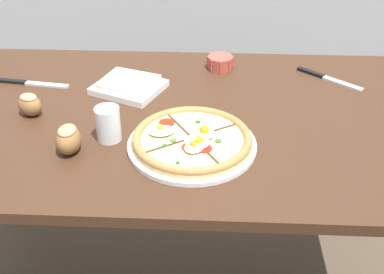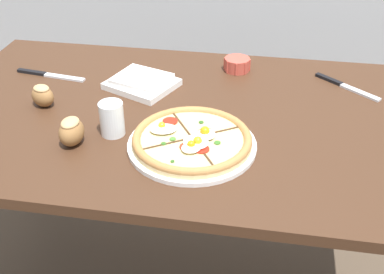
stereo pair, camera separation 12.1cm
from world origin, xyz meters
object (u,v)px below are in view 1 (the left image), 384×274
Objects in this scene: water_glass at (108,126)px; dining_table at (176,140)px; knife_main at (31,83)px; pizza at (192,141)px; napkin_folded at (129,85)px; bread_piece_near at (30,104)px; ramekin_bowl at (220,62)px; bread_piece_mid at (68,139)px; knife_spare at (328,78)px.

dining_table is at bearing 40.41° from water_glass.
knife_main is 2.65× the size of water_glass.
dining_table is 15.94× the size of water_glass.
pizza reaches higher than napkin_folded.
ramekin_bowl is at bearing 31.94° from bread_piece_near.
ramekin_bowl is at bearing 53.42° from bread_piece_mid.
knife_main is at bearing 175.66° from napkin_folded.
pizza is 0.48m from ramekin_bowl.
bread_piece_near is at bearing 155.51° from water_glass.
bread_piece_near is at bearing -63.07° from knife_main.
knife_spare is at bearing 12.61° from knife_main.
napkin_folded is 0.27m from water_glass.
dining_table is at bearing -112.61° from ramekin_bowl.
knife_main is (-0.32, 0.02, -0.01)m from napkin_folded.
knife_spare is (0.88, 0.26, -0.03)m from bread_piece_near.
knife_spare is at bearing 30.55° from water_glass.
napkin_folded is 1.00× the size of knife_main.
water_glass reaches higher than knife_spare.
water_glass is at bearing 35.92° from bread_piece_mid.
water_glass reaches higher than napkin_folded.
napkin_folded is at bearing 88.33° from water_glass.
knife_spare is 2.05× the size of water_glass.
knife_main is (-0.52, 0.32, -0.02)m from pizza.
bread_piece_near reaches higher than knife_main.
bread_piece_near is 1.07× the size of bread_piece_mid.
pizza is 0.37m from napkin_folded.
dining_table is 6.01× the size of knife_main.
bread_piece_near is (-0.25, -0.16, 0.02)m from napkin_folded.
knife_main is at bearing 161.28° from dining_table.
napkin_folded is 2.95× the size of bread_piece_mid.
water_glass reaches higher than ramekin_bowl.
bread_piece_mid is 0.42m from knife_main.
knife_spare reaches higher than dining_table.
napkin_folded is at bearing -148.64° from ramekin_bowl.
napkin_folded is at bearing 32.58° from bread_piece_near.
knife_main is at bearing 136.12° from water_glass.
water_glass is (0.31, -0.30, 0.04)m from knife_main.
knife_spare is (0.35, -0.07, -0.02)m from ramekin_bowl.
knife_main is at bearing 121.56° from bread_piece_mid.
bread_piece_mid is (-0.30, -0.04, 0.02)m from pizza.
dining_table is 0.54m from knife_spare.
napkin_folded is at bearing 3.51° from knife_main.
bread_piece_near is at bearing -123.54° from knife_spare.
pizza is 3.59× the size of water_glass.
bread_piece_mid is 0.11m from water_glass.
bread_piece_near reaches higher than napkin_folded.
bread_piece_near is at bearing -176.32° from dining_table.
bread_piece_mid is at bearing -50.59° from knife_main.
pizza is at bearing -16.74° from bread_piece_near.
water_glass is at bearing 172.79° from pizza.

